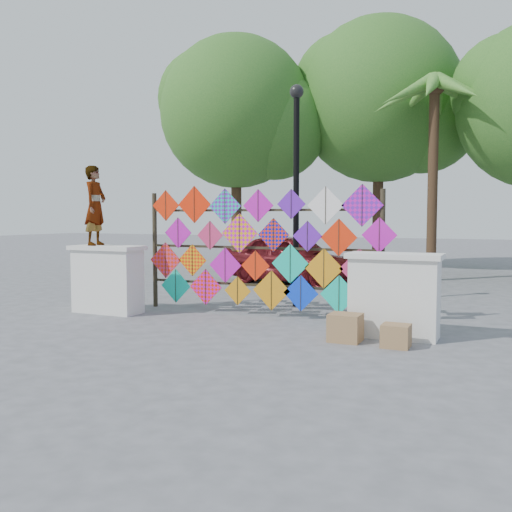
% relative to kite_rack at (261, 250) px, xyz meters
% --- Properties ---
extents(ground, '(80.00, 80.00, 0.00)m').
position_rel_kite_rack_xyz_m(ground, '(-0.09, -0.73, -1.22)').
color(ground, gray).
rests_on(ground, ground).
extents(parapet_left, '(1.40, 0.65, 1.28)m').
position_rel_kite_rack_xyz_m(parapet_left, '(-2.79, -0.93, -0.57)').
color(parapet_left, white).
rests_on(parapet_left, ground).
extents(parapet_right, '(1.40, 0.65, 1.28)m').
position_rel_kite_rack_xyz_m(parapet_right, '(2.61, -0.93, -0.57)').
color(parapet_right, white).
rests_on(parapet_right, ground).
extents(kite_rack, '(4.92, 0.24, 2.42)m').
position_rel_kite_rack_xyz_m(kite_rack, '(0.00, 0.00, 0.00)').
color(kite_rack, '#2E2719').
rests_on(kite_rack, ground).
extents(tree_west, '(5.85, 5.20, 8.01)m').
position_rel_kite_rack_xyz_m(tree_west, '(-4.49, 8.30, 4.17)').
color(tree_west, '#432F1D').
rests_on(tree_west, ground).
extents(tree_mid, '(6.30, 5.60, 8.61)m').
position_rel_kite_rack_xyz_m(tree_mid, '(0.02, 10.30, 4.56)').
color(tree_mid, '#432F1D').
rests_on(tree_mid, ground).
extents(palm_tree, '(3.62, 3.62, 5.83)m').
position_rel_kite_rack_xyz_m(palm_tree, '(2.11, 7.27, 3.74)').
color(palm_tree, '#432F1D').
rests_on(palm_tree, ground).
extents(vendor_woman, '(0.45, 0.60, 1.52)m').
position_rel_kite_rack_xyz_m(vendor_woman, '(-3.05, -0.93, 0.82)').
color(vendor_woman, '#99999E').
rests_on(vendor_woman, parapet_left).
extents(sedan, '(4.25, 2.45, 1.36)m').
position_rel_kite_rack_xyz_m(sedan, '(-1.24, 4.95, -0.54)').
color(sedan, '#560E13').
rests_on(sedan, ground).
extents(lamppost, '(0.28, 0.28, 4.46)m').
position_rel_kite_rack_xyz_m(lamppost, '(0.21, 1.27, 1.48)').
color(lamppost, black).
rests_on(lamppost, ground).
extents(cardboard_box_near, '(0.46, 0.41, 0.41)m').
position_rel_kite_rack_xyz_m(cardboard_box_near, '(2.02, -1.52, -1.01)').
color(cardboard_box_near, '#916746').
rests_on(cardboard_box_near, ground).
extents(cardboard_box_far, '(0.38, 0.35, 0.32)m').
position_rel_kite_rack_xyz_m(cardboard_box_far, '(2.77, -1.60, -1.05)').
color(cardboard_box_far, '#916746').
rests_on(cardboard_box_far, ground).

